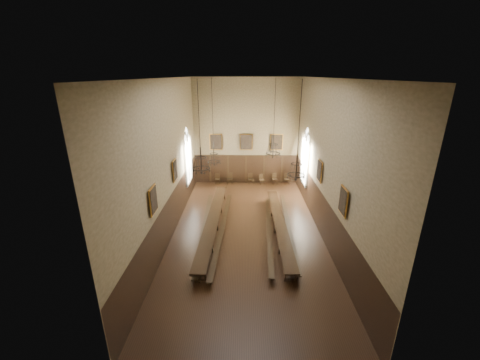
{
  "coord_description": "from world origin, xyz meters",
  "views": [
    {
      "loc": [
        -0.2,
        -15.9,
        9.19
      ],
      "look_at": [
        -0.43,
        1.5,
        2.9
      ],
      "focal_mm": 22.0,
      "sensor_mm": 36.0,
      "label": 1
    }
  ],
  "objects_px": {
    "chandelier_front_right": "(296,169)",
    "chandelier_back_right": "(273,149)",
    "bench_left_outer": "(205,229)",
    "chandelier_back_left": "(214,156)",
    "chair_5": "(262,181)",
    "bench_right_outer": "(288,228)",
    "chair_1": "(218,181)",
    "chair_6": "(275,181)",
    "chair_4": "(251,181)",
    "table_right": "(279,228)",
    "table_left": "(213,224)",
    "chair_7": "(287,181)",
    "chandelier_front_left": "(201,163)",
    "bench_right_inner": "(269,231)",
    "chair_2": "(230,181)",
    "bench_left_inner": "(222,230)"
  },
  "relations": [
    {
      "from": "chair_2",
      "to": "chandelier_back_left",
      "type": "relative_size",
      "value": 0.19
    },
    {
      "from": "table_left",
      "to": "bench_right_outer",
      "type": "relative_size",
      "value": 1.12
    },
    {
      "from": "table_left",
      "to": "chair_7",
      "type": "distance_m",
      "value": 10.05
    },
    {
      "from": "table_right",
      "to": "chair_1",
      "type": "bearing_deg",
      "value": 117.67
    },
    {
      "from": "bench_left_outer",
      "to": "chair_6",
      "type": "xyz_separation_m",
      "value": [
        5.12,
        8.65,
        0.0
      ]
    },
    {
      "from": "bench_left_inner",
      "to": "chair_6",
      "type": "distance_m",
      "value": 9.62
    },
    {
      "from": "bench_right_inner",
      "to": "chandelier_back_right",
      "type": "xyz_separation_m",
      "value": [
        0.36,
        2.99,
        4.34
      ]
    },
    {
      "from": "chair_5",
      "to": "chair_7",
      "type": "relative_size",
      "value": 0.94
    },
    {
      "from": "bench_left_inner",
      "to": "chandelier_front_right",
      "type": "bearing_deg",
      "value": -31.36
    },
    {
      "from": "chair_6",
      "to": "chandelier_back_left",
      "type": "distance_m",
      "value": 8.74
    },
    {
      "from": "table_left",
      "to": "chandelier_front_right",
      "type": "bearing_deg",
      "value": -31.95
    },
    {
      "from": "bench_right_inner",
      "to": "chair_5",
      "type": "height_order",
      "value": "chair_5"
    },
    {
      "from": "chandelier_front_left",
      "to": "chair_2",
      "type": "bearing_deg",
      "value": 85.43
    },
    {
      "from": "bench_left_inner",
      "to": "chair_6",
      "type": "height_order",
      "value": "chair_6"
    },
    {
      "from": "chair_2",
      "to": "chandelier_front_right",
      "type": "height_order",
      "value": "chandelier_front_right"
    },
    {
      "from": "bench_left_outer",
      "to": "chandelier_back_left",
      "type": "relative_size",
      "value": 1.87
    },
    {
      "from": "table_right",
      "to": "chair_6",
      "type": "relative_size",
      "value": 10.43
    },
    {
      "from": "chair_1",
      "to": "chair_6",
      "type": "relative_size",
      "value": 0.95
    },
    {
      "from": "chair_4",
      "to": "chandelier_back_left",
      "type": "xyz_separation_m",
      "value": [
        -2.54,
        -6.21,
        3.94
      ]
    },
    {
      "from": "table_left",
      "to": "chandelier_back_left",
      "type": "height_order",
      "value": "chandelier_back_left"
    },
    {
      "from": "chair_4",
      "to": "chair_6",
      "type": "relative_size",
      "value": 1.01
    },
    {
      "from": "bench_right_inner",
      "to": "chandelier_front_right",
      "type": "height_order",
      "value": "chandelier_front_right"
    },
    {
      "from": "chair_1",
      "to": "chair_6",
      "type": "bearing_deg",
      "value": -2.54
    },
    {
      "from": "bench_left_outer",
      "to": "chair_4",
      "type": "relative_size",
      "value": 10.36
    },
    {
      "from": "table_left",
      "to": "bench_left_inner",
      "type": "height_order",
      "value": "table_left"
    },
    {
      "from": "bench_left_outer",
      "to": "bench_right_outer",
      "type": "bearing_deg",
      "value": 2.43
    },
    {
      "from": "chandelier_front_right",
      "to": "chandelier_back_right",
      "type": "bearing_deg",
      "value": 96.66
    },
    {
      "from": "table_right",
      "to": "chair_4",
      "type": "bearing_deg",
      "value": 100.34
    },
    {
      "from": "chair_4",
      "to": "chandelier_front_left",
      "type": "xyz_separation_m",
      "value": [
        -2.7,
        -10.77,
        4.84
      ]
    },
    {
      "from": "table_right",
      "to": "bench_left_outer",
      "type": "bearing_deg",
      "value": -179.49
    },
    {
      "from": "chair_2",
      "to": "chandelier_front_left",
      "type": "height_order",
      "value": "chandelier_front_left"
    },
    {
      "from": "table_left",
      "to": "chair_5",
      "type": "relative_size",
      "value": 12.1
    },
    {
      "from": "chair_5",
      "to": "bench_right_outer",
      "type": "bearing_deg",
      "value": -101.88
    },
    {
      "from": "bench_left_outer",
      "to": "chair_6",
      "type": "bearing_deg",
      "value": 59.36
    },
    {
      "from": "table_left",
      "to": "chair_4",
      "type": "height_order",
      "value": "chair_4"
    },
    {
      "from": "chair_4",
      "to": "bench_right_inner",
      "type": "bearing_deg",
      "value": -96.1
    },
    {
      "from": "table_left",
      "to": "bench_right_outer",
      "type": "xyz_separation_m",
      "value": [
        4.63,
        -0.12,
        -0.14
      ]
    },
    {
      "from": "bench_left_outer",
      "to": "chandelier_back_left",
      "type": "distance_m",
      "value": 4.64
    },
    {
      "from": "chandelier_front_right",
      "to": "chair_5",
      "type": "bearing_deg",
      "value": 94.83
    },
    {
      "from": "bench_left_outer",
      "to": "chair_1",
      "type": "xyz_separation_m",
      "value": [
        0.05,
        8.64,
        -0.01
      ]
    },
    {
      "from": "chair_1",
      "to": "chair_6",
      "type": "xyz_separation_m",
      "value": [
        5.07,
        0.01,
        0.02
      ]
    },
    {
      "from": "chair_4",
      "to": "chair_7",
      "type": "relative_size",
      "value": 1.0
    },
    {
      "from": "bench_left_inner",
      "to": "bench_right_outer",
      "type": "distance_m",
      "value": 4.06
    },
    {
      "from": "bench_right_outer",
      "to": "chair_1",
      "type": "relative_size",
      "value": 10.74
    },
    {
      "from": "bench_left_inner",
      "to": "chair_2",
      "type": "height_order",
      "value": "chair_2"
    },
    {
      "from": "table_right",
      "to": "chandelier_front_left",
      "type": "height_order",
      "value": "chandelier_front_left"
    },
    {
      "from": "bench_right_inner",
      "to": "chair_4",
      "type": "height_order",
      "value": "chair_4"
    },
    {
      "from": "chair_2",
      "to": "chandelier_front_left",
      "type": "xyz_separation_m",
      "value": [
        -0.86,
        -10.72,
        4.83
      ]
    },
    {
      "from": "table_right",
      "to": "bench_right_inner",
      "type": "relative_size",
      "value": 1.07
    },
    {
      "from": "chandelier_back_left",
      "to": "table_right",
      "type": "bearing_deg",
      "value": -29.92
    }
  ]
}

